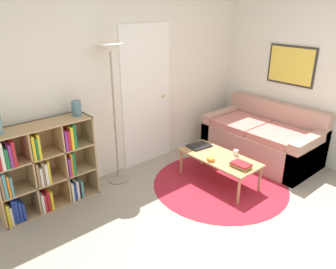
# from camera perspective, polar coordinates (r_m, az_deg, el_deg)

# --- Properties ---
(ground_plane) EXTENTS (14.00, 14.00, 0.00)m
(ground_plane) POSITION_cam_1_polar(r_m,az_deg,el_deg) (3.64, 15.39, -17.61)
(ground_plane) COLOR gray
(wall_back) EXTENTS (7.29, 0.11, 2.60)m
(wall_back) POSITION_cam_1_polar(r_m,az_deg,el_deg) (4.53, -7.09, 9.41)
(wall_back) COLOR silver
(wall_back) RESTS_ON ground_plane
(wall_right) EXTENTS (0.08, 5.23, 2.60)m
(wall_right) POSITION_cam_1_polar(r_m,az_deg,el_deg) (5.36, 20.25, 10.37)
(wall_right) COLOR silver
(wall_right) RESTS_ON ground_plane
(rug) EXTENTS (1.78, 1.78, 0.01)m
(rug) POSITION_cam_1_polar(r_m,az_deg,el_deg) (4.50, 9.03, -8.47)
(rug) COLOR maroon
(rug) RESTS_ON ground_plane
(bookshelf) EXTENTS (1.13, 0.34, 1.03)m
(bookshelf) POSITION_cam_1_polar(r_m,az_deg,el_deg) (4.03, -21.28, -5.59)
(bookshelf) COLOR tan
(bookshelf) RESTS_ON ground_plane
(floor_lamp) EXTENTS (0.31, 0.31, 1.82)m
(floor_lamp) POSITION_cam_1_polar(r_m,az_deg,el_deg) (4.06, -9.85, 11.27)
(floor_lamp) COLOR gray
(floor_lamp) RESTS_ON ground_plane
(couch) EXTENTS (0.92, 1.67, 0.83)m
(couch) POSITION_cam_1_polar(r_m,az_deg,el_deg) (5.28, 16.27, -0.78)
(couch) COLOR tan
(couch) RESTS_ON ground_plane
(coffee_table) EXTENTS (0.51, 1.09, 0.38)m
(coffee_table) POSITION_cam_1_polar(r_m,az_deg,el_deg) (4.39, 8.89, -4.23)
(coffee_table) COLOR #AD7F51
(coffee_table) RESTS_ON ground_plane
(laptop) EXTENTS (0.33, 0.26, 0.02)m
(laptop) POSITION_cam_1_polar(r_m,az_deg,el_deg) (4.63, 5.45, -1.98)
(laptop) COLOR black
(laptop) RESTS_ON coffee_table
(bowl) EXTENTS (0.10, 0.10, 0.04)m
(bowl) POSITION_cam_1_polar(r_m,az_deg,el_deg) (4.23, 7.46, -4.32)
(bowl) COLOR orange
(bowl) RESTS_ON coffee_table
(book_stack_on_table) EXTENTS (0.17, 0.24, 0.06)m
(book_stack_on_table) POSITION_cam_1_polar(r_m,az_deg,el_deg) (4.14, 12.57, -5.22)
(book_stack_on_table) COLOR gold
(book_stack_on_table) RESTS_ON coffee_table
(cup) EXTENTS (0.07, 0.07, 0.08)m
(cup) POSITION_cam_1_polar(r_m,az_deg,el_deg) (4.43, 11.71, -3.12)
(cup) COLOR white
(cup) RESTS_ON coffee_table
(vase_on_shelf) EXTENTS (0.11, 0.11, 0.18)m
(vase_on_shelf) POSITION_cam_1_polar(r_m,az_deg,el_deg) (3.98, -15.65, 4.41)
(vase_on_shelf) COLOR slate
(vase_on_shelf) RESTS_ON bookshelf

